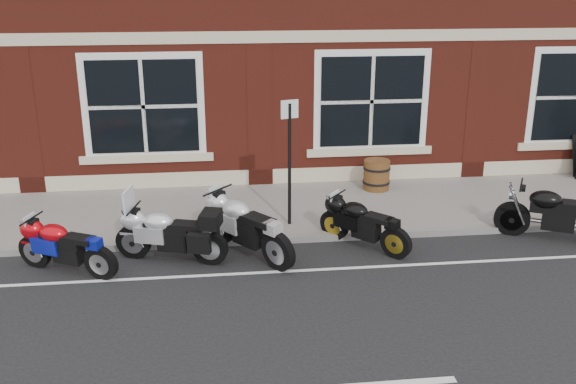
# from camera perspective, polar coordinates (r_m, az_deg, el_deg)

# --- Properties ---
(ground) EXTENTS (80.00, 80.00, 0.00)m
(ground) POSITION_cam_1_polar(r_m,az_deg,el_deg) (10.64, 4.86, -7.27)
(ground) COLOR black
(ground) RESTS_ON ground
(sidewalk) EXTENTS (30.00, 3.00, 0.12)m
(sidewalk) POSITION_cam_1_polar(r_m,az_deg,el_deg) (13.33, 2.35, -1.40)
(sidewalk) COLOR slate
(sidewalk) RESTS_ON ground
(kerb) EXTENTS (30.00, 0.16, 0.12)m
(kerb) POSITION_cam_1_polar(r_m,az_deg,el_deg) (11.89, 3.53, -4.02)
(kerb) COLOR slate
(kerb) RESTS_ON ground
(moto_touring_silver) EXTENTS (1.93, 0.75, 1.30)m
(moto_touring_silver) POSITION_cam_1_polar(r_m,az_deg,el_deg) (11.07, -10.63, -3.48)
(moto_touring_silver) COLOR black
(moto_touring_silver) RESTS_ON ground
(moto_sport_red) EXTENTS (1.74, 0.97, 0.85)m
(moto_sport_red) POSITION_cam_1_polar(r_m,az_deg,el_deg) (11.08, -19.19, -4.44)
(moto_sport_red) COLOR black
(moto_sport_red) RESTS_ON ground
(moto_sport_black) EXTENTS (1.38, 1.44, 0.85)m
(moto_sport_black) POSITION_cam_1_polar(r_m,az_deg,el_deg) (11.48, 6.73, -2.67)
(moto_sport_black) COLOR black
(moto_sport_black) RESTS_ON ground
(moto_sport_silver) EXTENTS (1.48, 1.84, 1.00)m
(moto_sport_silver) POSITION_cam_1_polar(r_m,az_deg,el_deg) (11.09, -3.70, -2.88)
(moto_sport_silver) COLOR black
(moto_sport_silver) RESTS_ON ground
(moto_naked_black) EXTENTS (1.94, 1.15, 0.96)m
(moto_naked_black) POSITION_cam_1_polar(r_m,az_deg,el_deg) (12.67, 22.54, -1.63)
(moto_naked_black) COLOR black
(moto_naked_black) RESTS_ON ground
(barrel_planter) EXTENTS (0.60, 0.60, 0.67)m
(barrel_planter) POSITION_cam_1_polar(r_m,az_deg,el_deg) (14.31, 7.88, 1.53)
(barrel_planter) COLOR #463512
(barrel_planter) RESTS_ON sidewalk
(parking_sign) EXTENTS (0.33, 0.12, 2.40)m
(parking_sign) POSITION_cam_1_polar(r_m,az_deg,el_deg) (11.88, 0.14, 3.39)
(parking_sign) COLOR black
(parking_sign) RESTS_ON sidewalk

